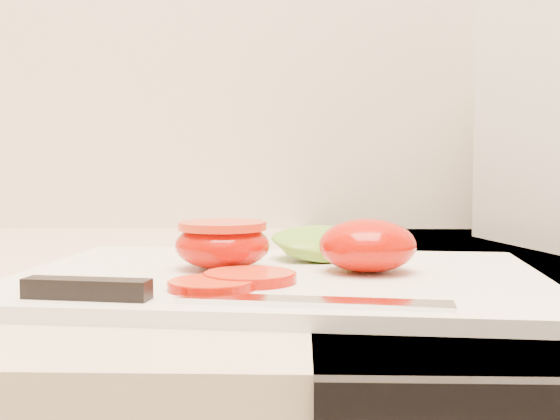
{
  "coord_description": "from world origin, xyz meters",
  "views": [
    {
      "loc": [
        0.16,
        1.06,
        1.02
      ],
      "look_at": [
        0.15,
        1.57,
        0.99
      ],
      "focal_mm": 45.0,
      "sensor_mm": 36.0,
      "label": 1
    }
  ],
  "objects": [
    {
      "name": "cutting_board",
      "position": [
        0.15,
        1.56,
        0.94
      ],
      "size": [
        0.4,
        0.3,
        0.01
      ],
      "primitive_type": "cube",
      "rotation": [
        0.0,
        0.0,
        -0.09
      ],
      "color": "white",
      "rests_on": "counter"
    },
    {
      "name": "tomato_half_dome",
      "position": [
        0.21,
        1.57,
        0.96
      ],
      "size": [
        0.07,
        0.07,
        0.04
      ],
      "primitive_type": "ellipsoid",
      "color": "red",
      "rests_on": "cutting_board"
    },
    {
      "name": "tomato_half_cut",
      "position": [
        0.11,
        1.58,
        0.96
      ],
      "size": [
        0.07,
        0.07,
        0.04
      ],
      "color": "red",
      "rests_on": "cutting_board"
    },
    {
      "name": "tomato_slice_0",
      "position": [
        0.13,
        1.52,
        0.94
      ],
      "size": [
        0.06,
        0.06,
        0.01
      ],
      "primitive_type": "cylinder",
      "color": "#EC562A",
      "rests_on": "cutting_board"
    },
    {
      "name": "tomato_slice_1",
      "position": [
        0.11,
        1.49,
        0.94
      ],
      "size": [
        0.05,
        0.05,
        0.01
      ],
      "primitive_type": "cylinder",
      "color": "#EC562A",
      "rests_on": "cutting_board"
    },
    {
      "name": "lettuce_leaf_0",
      "position": [
        0.19,
        1.64,
        0.95
      ],
      "size": [
        0.13,
        0.13,
        0.02
      ],
      "primitive_type": "ellipsoid",
      "rotation": [
        0.0,
        0.0,
        0.75
      ],
      "color": "#75BC32",
      "rests_on": "cutting_board"
    },
    {
      "name": "knife",
      "position": [
        0.09,
        1.46,
        0.94
      ],
      "size": [
        0.25,
        0.05,
        0.01
      ],
      "rotation": [
        0.0,
        0.0,
        -0.13
      ],
      "color": "silver",
      "rests_on": "cutting_board"
    }
  ]
}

